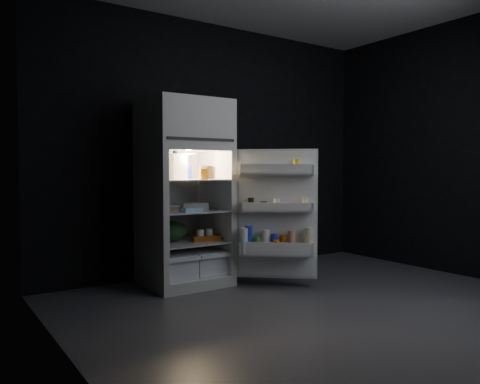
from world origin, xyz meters
TOP-DOWN VIEW (x-y plane):
  - floor at (0.00, 0.00)m, footprint 4.00×3.40m
  - wall_back at (0.00, 1.70)m, footprint 4.00×0.00m
  - wall_left at (-2.00, 0.00)m, footprint 0.00×3.40m
  - wall_right at (2.00, 0.00)m, footprint 0.00×3.40m
  - refrigerator at (-0.60, 1.32)m, footprint 0.76×0.71m
  - fridge_door at (0.05, 0.70)m, footprint 0.67×0.62m
  - milk_jug at (-0.70, 1.29)m, footprint 0.20×0.20m
  - mayo_jar at (-0.55, 1.36)m, footprint 0.14×0.14m
  - jam_jar at (-0.35, 1.30)m, footprint 0.13×0.13m
  - amber_bottle at (-0.82, 1.37)m, footprint 0.10×0.10m
  - small_carton at (-0.52, 1.07)m, footprint 0.08×0.06m
  - egg_carton at (-0.53, 1.23)m, footprint 0.27×0.11m
  - pie at (-0.69, 1.38)m, footprint 0.37×0.37m
  - flat_package at (-0.64, 1.07)m, footprint 0.20×0.11m
  - wrapped_pkg at (-0.40, 1.43)m, footprint 0.13×0.12m
  - produce_bag at (-0.73, 1.34)m, footprint 0.33×0.29m
  - yogurt_tray at (-0.43, 1.19)m, footprint 0.30×0.20m
  - small_can_red at (-0.42, 1.39)m, footprint 0.10×0.10m
  - small_can_silver at (-0.35, 1.39)m, footprint 0.08×0.08m

SIDE VIEW (x-z plane):
  - floor at x=0.00m, z-range 0.00..0.00m
  - yogurt_tray at x=-0.43m, z-range 0.43..0.48m
  - small_can_red at x=-0.42m, z-range 0.43..0.52m
  - small_can_silver at x=-0.35m, z-range 0.43..0.52m
  - produce_bag at x=-0.73m, z-range 0.43..0.62m
  - fridge_door at x=0.05m, z-range 0.07..1.29m
  - pie at x=-0.69m, z-range 0.73..0.77m
  - flat_package at x=-0.64m, z-range 0.73..0.77m
  - wrapped_pkg at x=-0.40m, z-range 0.73..0.78m
  - egg_carton at x=-0.53m, z-range 0.73..0.80m
  - refrigerator at x=-0.60m, z-range 0.07..1.85m
  - small_carton at x=-0.52m, z-range 1.03..1.13m
  - jam_jar at x=-0.35m, z-range 1.03..1.16m
  - mayo_jar at x=-0.55m, z-range 1.03..1.17m
  - amber_bottle at x=-0.82m, z-range 1.03..1.25m
  - milk_jug at x=-0.70m, z-range 1.03..1.27m
  - wall_back at x=0.00m, z-range 0.00..2.70m
  - wall_left at x=-2.00m, z-range 0.00..2.70m
  - wall_right at x=2.00m, z-range 0.00..2.70m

